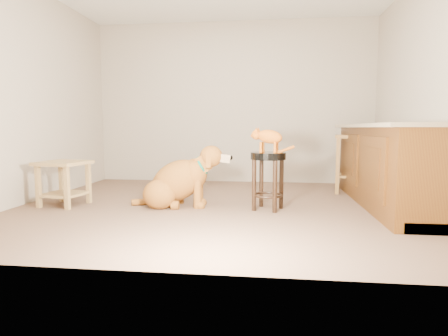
# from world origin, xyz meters

# --- Properties ---
(floor) EXTENTS (4.50, 4.00, 0.01)m
(floor) POSITION_xyz_m (0.00, 0.00, 0.00)
(floor) COLOR brown
(floor) RESTS_ON ground
(room_shell) EXTENTS (4.54, 4.04, 2.62)m
(room_shell) POSITION_xyz_m (0.00, 0.00, 1.68)
(room_shell) COLOR #A59885
(room_shell) RESTS_ON ground
(cabinet_run) EXTENTS (0.70, 2.56, 0.94)m
(cabinet_run) POSITION_xyz_m (1.94, 0.30, 0.44)
(cabinet_run) COLOR #512D0E
(cabinet_run) RESTS_ON ground
(padded_stool) EXTENTS (0.41, 0.41, 0.63)m
(padded_stool) POSITION_xyz_m (0.59, -0.11, 0.45)
(padded_stool) COLOR black
(padded_stool) RESTS_ON ground
(wood_stool) EXTENTS (0.50, 0.50, 0.80)m
(wood_stool) POSITION_xyz_m (1.71, 1.11, 0.42)
(wood_stool) COLOR brown
(wood_stool) RESTS_ON ground
(side_table) EXTENTS (0.57, 0.57, 0.51)m
(side_table) POSITION_xyz_m (-1.75, -0.16, 0.34)
(side_table) COLOR #9D7B48
(side_table) RESTS_ON ground
(golden_retriever) EXTENTS (1.18, 0.60, 0.75)m
(golden_retriever) POSITION_xyz_m (-0.43, -0.05, 0.28)
(golden_retriever) COLOR brown
(golden_retriever) RESTS_ON ground
(tabby_kitten) EXTENTS (0.48, 0.22, 0.30)m
(tabby_kitten) POSITION_xyz_m (0.58, -0.10, 0.79)
(tabby_kitten) COLOR #AA5011
(tabby_kitten) RESTS_ON padded_stool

